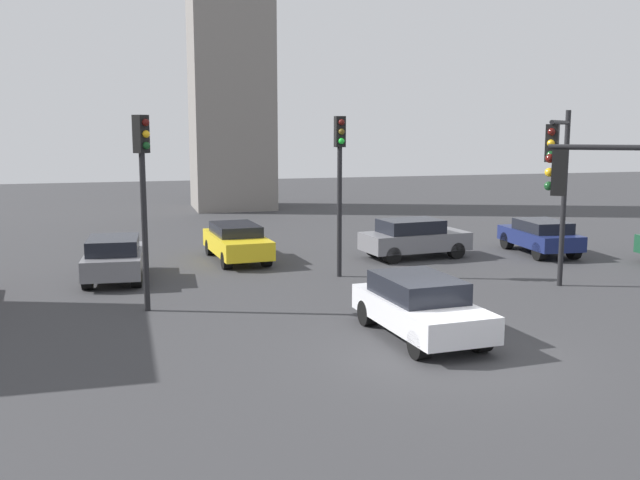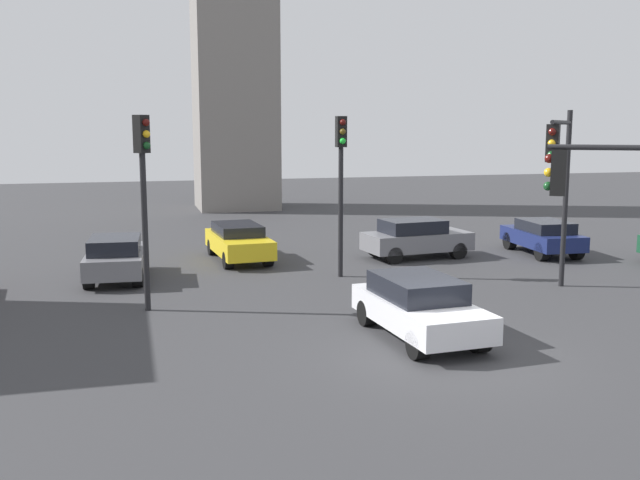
% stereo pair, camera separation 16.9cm
% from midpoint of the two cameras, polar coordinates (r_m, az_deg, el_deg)
% --- Properties ---
extents(ground_plane, '(107.06, 107.06, 0.00)m').
position_cam_midpoint_polar(ground_plane, '(16.37, 10.35, -8.96)').
color(ground_plane, '#38383A').
extents(traffic_light_0, '(0.45, 0.48, 5.29)m').
position_cam_midpoint_polar(traffic_light_0, '(19.87, -13.50, 4.92)').
color(traffic_light_0, black).
rests_on(traffic_light_0, ground_plane).
extents(traffic_light_1, '(2.46, 2.85, 5.48)m').
position_cam_midpoint_polar(traffic_light_1, '(22.05, 18.61, 5.49)').
color(traffic_light_1, black).
rests_on(traffic_light_1, ground_plane).
extents(traffic_light_2, '(0.32, 0.46, 5.31)m').
position_cam_midpoint_polar(traffic_light_2, '(23.81, 1.87, 5.84)').
color(traffic_light_2, black).
rests_on(traffic_light_2, ground_plane).
extents(car_1, '(1.95, 3.99, 1.35)m').
position_cam_midpoint_polar(car_1, '(29.68, 17.31, 0.31)').
color(car_1, navy).
rests_on(car_1, ground_plane).
extents(car_4, '(4.19, 2.24, 1.49)m').
position_cam_midpoint_polar(car_4, '(27.81, 7.73, 0.17)').
color(car_4, slate).
rests_on(car_4, ground_plane).
extents(car_5, '(2.01, 4.02, 1.43)m').
position_cam_midpoint_polar(car_5, '(24.58, -15.61, -1.32)').
color(car_5, slate).
rests_on(car_5, ground_plane).
extents(car_6, '(2.08, 4.47, 1.36)m').
position_cam_midpoint_polar(car_6, '(27.27, -6.26, -0.08)').
color(car_6, yellow).
rests_on(car_6, ground_plane).
extents(car_7, '(2.14, 4.31, 1.45)m').
position_cam_midpoint_polar(car_7, '(17.44, 8.10, -5.18)').
color(car_7, silver).
rests_on(car_7, ground_plane).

